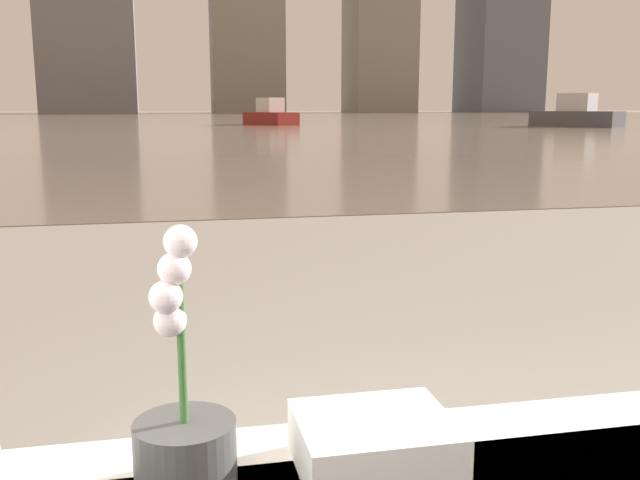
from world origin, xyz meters
name	(u,v)px	position (x,y,z in m)	size (l,w,h in m)	color
potted_orchid	(183,425)	(-0.43, 0.95, 0.67)	(0.15, 0.15, 0.38)	#4C4C4C
towel_stack	(373,442)	(-0.16, 0.94, 0.62)	(0.23, 0.20, 0.08)	white
harbor_water	(171,119)	(0.00, 62.00, 0.01)	(180.00, 110.00, 0.01)	gray
harbor_boat_0	(576,115)	(21.08, 34.99, 0.63)	(3.85, 4.86, 1.77)	#4C4C51
harbor_boat_4	(270,115)	(5.60, 42.31, 0.56)	(2.92, 4.43, 1.57)	maroon
skyline_tower_2	(86,22)	(-11.76, 118.00, 13.71)	(13.89, 12.49, 27.41)	slate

